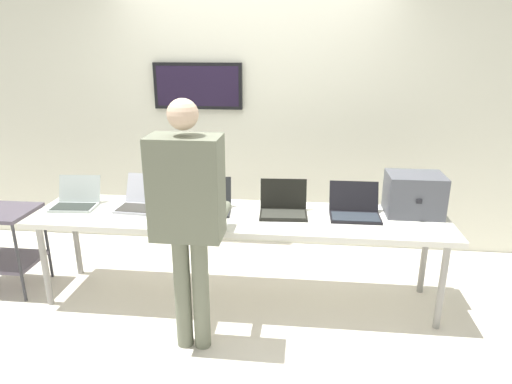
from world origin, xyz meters
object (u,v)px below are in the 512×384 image
(laptop_station_1, at_px, (142,201))
(laptop_station_3, at_px, (283,207))
(workbench, at_px, (239,220))
(laptop_station_2, at_px, (209,204))
(storage_cart, at_px, (2,237))
(person, at_px, (188,206))
(laptop_station_4, at_px, (355,209))
(equipment_box, at_px, (414,194))
(laptop_station_0, at_px, (76,200))

(laptop_station_1, height_order, laptop_station_3, laptop_station_3)
(workbench, bearing_deg, laptop_station_2, 163.92)
(storage_cart, bearing_deg, person, -18.53)
(storage_cart, bearing_deg, laptop_station_4, 2.27)
(laptop_station_4, bearing_deg, equipment_box, 11.46)
(equipment_box, distance_m, laptop_station_3, 1.00)
(laptop_station_0, relative_size, person, 0.21)
(equipment_box, bearing_deg, laptop_station_3, -173.97)
(laptop_station_2, relative_size, person, 0.22)
(laptop_station_1, height_order, storage_cart, laptop_station_1)
(workbench, distance_m, equipment_box, 1.35)
(laptop_station_1, xyz_separation_m, laptop_station_3, (1.13, -0.02, 0.00))
(workbench, relative_size, laptop_station_4, 8.44)
(equipment_box, bearing_deg, laptop_station_4, -168.54)
(equipment_box, bearing_deg, laptop_station_0, -177.50)
(workbench, relative_size, equipment_box, 7.62)
(equipment_box, bearing_deg, laptop_station_1, -177.81)
(workbench, distance_m, laptop_station_1, 0.80)
(laptop_station_0, height_order, laptop_station_3, laptop_station_3)
(laptop_station_2, xyz_separation_m, laptop_station_4, (1.12, 0.01, -0.00))
(laptop_station_2, bearing_deg, laptop_station_4, 0.29)
(workbench, distance_m, person, 0.74)
(equipment_box, distance_m, laptop_station_1, 2.13)
(laptop_station_1, distance_m, laptop_station_3, 1.13)
(equipment_box, relative_size, laptop_station_1, 1.13)
(laptop_station_0, xyz_separation_m, laptop_station_3, (1.67, 0.01, 0.00))
(laptop_station_1, bearing_deg, equipment_box, 2.19)
(laptop_station_1, distance_m, laptop_station_4, 1.67)
(equipment_box, height_order, laptop_station_0, equipment_box)
(laptop_station_0, distance_m, laptop_station_4, 2.21)
(equipment_box, height_order, storage_cart, equipment_box)
(equipment_box, bearing_deg, storage_cart, -176.46)
(workbench, height_order, laptop_station_0, laptop_station_0)
(laptop_station_2, distance_m, person, 0.73)
(workbench, distance_m, laptop_station_3, 0.36)
(laptop_station_1, relative_size, laptop_station_3, 0.98)
(laptop_station_0, height_order, laptop_station_1, laptop_station_1)
(storage_cart, bearing_deg, equipment_box, 3.54)
(laptop_station_0, distance_m, laptop_station_2, 1.08)
(workbench, xyz_separation_m, laptop_station_4, (0.88, 0.08, 0.10))
(person, relative_size, storage_cart, 2.41)
(workbench, xyz_separation_m, laptop_station_2, (-0.24, 0.07, 0.10))
(laptop_station_3, bearing_deg, person, -129.60)
(equipment_box, height_order, laptop_station_4, equipment_box)
(laptop_station_3, bearing_deg, laptop_station_1, 178.82)
(laptop_station_0, xyz_separation_m, laptop_station_2, (1.08, 0.02, 0.00))
(equipment_box, height_order, laptop_station_1, equipment_box)
(laptop_station_2, height_order, laptop_station_4, laptop_station_2)
(laptop_station_3, bearing_deg, workbench, -169.62)
(laptop_station_0, height_order, laptop_station_2, laptop_station_2)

